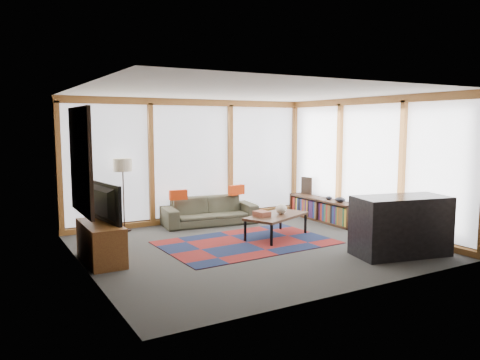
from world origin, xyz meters
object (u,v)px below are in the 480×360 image
coffee_table (276,226)px  television (99,203)px  bookshelf (322,210)px  bar_counter (401,226)px  floor_lamp (124,195)px  sofa (209,211)px  tv_console (101,242)px

coffee_table → television: size_ratio=1.22×
bookshelf → bar_counter: size_ratio=1.30×
floor_lamp → bar_counter: bearing=-49.1°
bar_counter → sofa: bearing=126.9°
tv_console → bar_counter: size_ratio=0.80×
sofa → tv_console: size_ratio=1.64×
sofa → bar_counter: (1.62, -3.59, 0.19)m
tv_console → sofa: bearing=31.3°
bookshelf → bar_counter: (-0.65, -2.69, 0.23)m
floor_lamp → sofa: bearing=-9.1°
sofa → bar_counter: size_ratio=1.30×
floor_lamp → television: size_ratio=1.36×
bookshelf → floor_lamp: bearing=163.6°
sofa → television: television is taller
coffee_table → bookshelf: bookshelf is taller
sofa → floor_lamp: 1.79m
floor_lamp → tv_console: floor_lamp is taller
tv_console → bookshelf: bearing=8.0°
bookshelf → tv_console: 4.93m
bookshelf → sofa: bearing=158.4°
bar_counter → television: bearing=166.7°
coffee_table → television: (-3.16, 0.11, 0.68)m
tv_console → floor_lamp: bearing=64.4°
sofa → bookshelf: size_ratio=1.00×
television → coffee_table: bearing=-100.7°
sofa → bookshelf: (2.27, -0.90, -0.04)m
sofa → floor_lamp: (-1.72, 0.27, 0.43)m
sofa → tv_console: tv_console is taller
bookshelf → television: television is taller
coffee_table → bookshelf: bearing=23.7°
coffee_table → bar_counter: bar_counter is taller
floor_lamp → coffee_table: floor_lamp is taller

